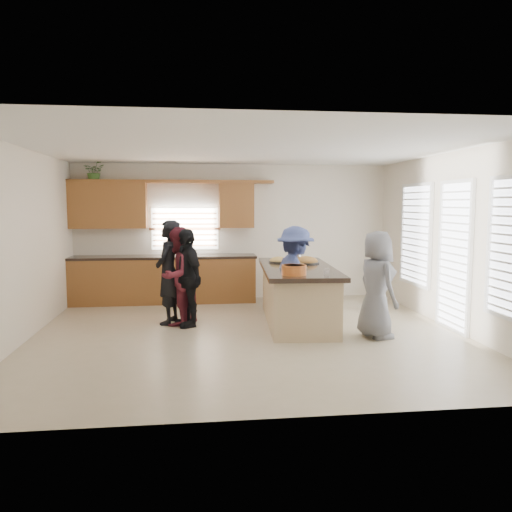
{
  "coord_description": "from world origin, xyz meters",
  "views": [
    {
      "loc": [
        -0.78,
        -7.4,
        1.99
      ],
      "look_at": [
        0.18,
        0.53,
        1.15
      ],
      "focal_mm": 35.0,
      "sensor_mm": 36.0,
      "label": 1
    }
  ],
  "objects": [
    {
      "name": "platter_back",
      "position": [
        0.68,
        1.29,
        0.98
      ],
      "size": [
        0.36,
        0.36,
        0.15
      ],
      "color": "black",
      "rests_on": "island"
    },
    {
      "name": "woman_left_back",
      "position": [
        -1.23,
        0.88,
        0.86
      ],
      "size": [
        0.56,
        0.71,
        1.72
      ],
      "primitive_type": "imported",
      "rotation": [
        0.0,
        0.0,
        -1.82
      ],
      "color": "black",
      "rests_on": "ground"
    },
    {
      "name": "woman_left_mid",
      "position": [
        -1.09,
        0.79,
        0.81
      ],
      "size": [
        0.92,
        0.98,
        1.61
      ],
      "primitive_type": "imported",
      "rotation": [
        0.0,
        0.0,
        -2.08
      ],
      "color": "maroon",
      "rests_on": "ground"
    },
    {
      "name": "floor",
      "position": [
        0.0,
        0.0,
        0.0
      ],
      "size": [
        6.5,
        6.5,
        0.0
      ],
      "primitive_type": "plane",
      "color": "#BFAC8E",
      "rests_on": "ground"
    },
    {
      "name": "back_cabinetry",
      "position": [
        -1.47,
        2.73,
        0.91
      ],
      "size": [
        4.08,
        0.66,
        2.46
      ],
      "color": "brown",
      "rests_on": "ground"
    },
    {
      "name": "woman_left_front",
      "position": [
        -0.93,
        0.68,
        0.8
      ],
      "size": [
        0.72,
        1.01,
        1.59
      ],
      "primitive_type": "imported",
      "rotation": [
        0.0,
        0.0,
        -1.18
      ],
      "color": "black",
      "rests_on": "ground"
    },
    {
      "name": "plate_stack",
      "position": [
        0.8,
        1.52,
        0.98
      ],
      "size": [
        0.23,
        0.23,
        0.06
      ],
      "primitive_type": "cylinder",
      "color": "#AA8CCC",
      "rests_on": "island"
    },
    {
      "name": "clear_cup",
      "position": [
        1.11,
        -0.36,
        1.0
      ],
      "size": [
        0.08,
        0.08,
        0.1
      ],
      "primitive_type": "cylinder",
      "color": "white",
      "rests_on": "island"
    },
    {
      "name": "island",
      "position": [
        0.9,
        0.69,
        0.45
      ],
      "size": [
        1.34,
        2.78,
        0.95
      ],
      "rotation": [
        0.0,
        0.0,
        -0.07
      ],
      "color": "tan",
      "rests_on": "ground"
    },
    {
      "name": "flower_vase",
      "position": [
        1.13,
        1.75,
        1.19
      ],
      "size": [
        0.14,
        0.14,
        0.44
      ],
      "color": "silver",
      "rests_on": "island"
    },
    {
      "name": "platter_mid",
      "position": [
        1.13,
        1.1,
        0.98
      ],
      "size": [
        0.47,
        0.47,
        0.19
      ],
      "color": "black",
      "rests_on": "island"
    },
    {
      "name": "potted_plant",
      "position": [
        -2.74,
        2.82,
        2.62
      ],
      "size": [
        0.4,
        0.35,
        0.43
      ],
      "primitive_type": "imported",
      "rotation": [
        0.0,
        0.0,
        0.03
      ],
      "color": "#3B6729",
      "rests_on": "back_cabinetry"
    },
    {
      "name": "room_shell",
      "position": [
        0.0,
        0.0,
        1.9
      ],
      "size": [
        6.52,
        6.02,
        2.81
      ],
      "color": "silver",
      "rests_on": "ground"
    },
    {
      "name": "platter_front",
      "position": [
        0.78,
        0.41,
        0.98
      ],
      "size": [
        0.43,
        0.43,
        0.17
      ],
      "color": "black",
      "rests_on": "island"
    },
    {
      "name": "woman_right_front",
      "position": [
        1.88,
        -0.37,
        0.8
      ],
      "size": [
        0.67,
        0.87,
        1.59
      ],
      "primitive_type": "imported",
      "rotation": [
        0.0,
        0.0,
        1.79
      ],
      "color": "slate",
      "rests_on": "ground"
    },
    {
      "name": "right_wall_glazing",
      "position": [
        3.22,
        -0.13,
        1.34
      ],
      "size": [
        0.06,
        4.0,
        2.25
      ],
      "color": "white",
      "rests_on": "ground"
    },
    {
      "name": "woman_right_back",
      "position": [
        0.77,
        0.27,
        0.82
      ],
      "size": [
        0.85,
        1.18,
        1.64
      ],
      "primitive_type": "imported",
      "rotation": [
        0.0,
        0.0,
        1.82
      ],
      "color": "#3B4982",
      "rests_on": "ground"
    },
    {
      "name": "salad_bowl",
      "position": [
        0.64,
        -0.28,
        1.03
      ],
      "size": [
        0.36,
        0.36,
        0.15
      ],
      "color": "#CF6425",
      "rests_on": "island"
    }
  ]
}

